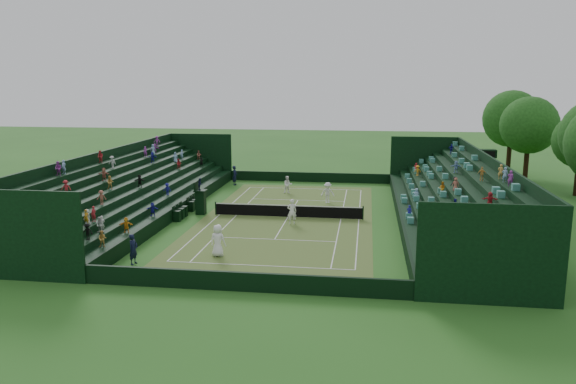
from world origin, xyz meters
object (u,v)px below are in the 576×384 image
Objects in this scene: player_far_east at (328,193)px; umpire_chair at (201,199)px; player_near_east at (292,212)px; tennis_net at (288,211)px; player_near_west at (218,241)px; player_far_west at (288,185)px.

umpire_chair is at bearing -163.57° from player_far_east.
player_near_east is at bearing -15.74° from umpire_chair.
tennis_net is 4.01× the size of umpire_chair.
player_near_west is (-2.78, -10.46, 0.46)m from tennis_net.
player_far_west is 0.91× the size of player_far_east.
player_far_east is (2.68, 5.66, 0.38)m from tennis_net.
tennis_net is at bearing -85.16° from player_near_east.
umpire_chair reaches higher than player_far_west.
player_near_west is 1.08× the size of player_far_east.
player_far_east is (5.46, 16.12, -0.08)m from player_near_west.
player_near_east is (3.37, 8.39, -0.04)m from player_near_west.
tennis_net is 6.27m from player_far_east.
player_near_east reaches higher than player_far_east.
player_near_west is 17.02m from player_far_east.
player_far_east reaches higher than player_far_west.
player_far_east is (9.70, 5.59, -0.33)m from umpire_chair.
tennis_net is 7.01× the size of player_far_west.
umpire_chair reaches higher than tennis_net.
player_near_east is 11.65m from player_far_west.
player_far_west is at bearing 98.22° from tennis_net.
player_near_east is 1.14× the size of player_far_west.
player_near_west is 9.04m from player_near_east.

